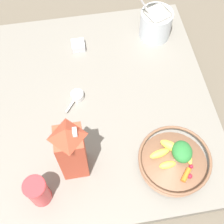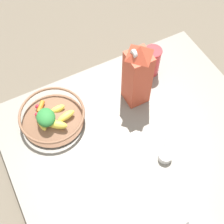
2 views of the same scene
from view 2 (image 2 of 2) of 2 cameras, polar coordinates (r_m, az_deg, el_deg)
name	(u,v)px [view 2 (image 2 of 2)]	position (r m, az deg, el deg)	size (l,w,h in m)	color
ground_plane	(148,161)	(1.18, 6.67, -8.90)	(6.00, 6.00, 0.00)	#665B4C
countertop	(149,159)	(1.16, 6.77, -8.50)	(0.94, 0.94, 0.04)	gray
fruit_bowl	(52,117)	(1.19, -10.90, -0.86)	(0.25, 0.25, 0.09)	brown
milk_carton	(137,74)	(1.14, 4.67, 6.88)	(0.08, 0.08, 0.29)	#CC4C33
drinking_cup	(152,61)	(1.29, 7.29, 9.27)	(0.07, 0.07, 0.13)	#DB383D
measuring_scoop	(165,156)	(1.13, 9.69, -7.89)	(0.09, 0.08, 0.03)	white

